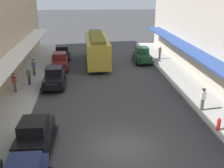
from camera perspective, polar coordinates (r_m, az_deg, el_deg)
name	(u,v)px	position (r m, az deg, el deg)	size (l,w,h in m)	color
ground_plane	(122,148)	(16.45, 1.97, -12.92)	(200.00, 200.00, 0.00)	#38383A
parked_car_0	(35,133)	(16.55, -15.47, -9.70)	(2.28, 4.31, 1.84)	black
parked_car_1	(60,61)	(31.53, -10.63, 4.62)	(2.19, 4.28, 1.84)	#591919
parked_car_2	(142,55)	(34.11, 6.18, 5.95)	(2.19, 4.28, 1.84)	#193D23
parked_car_3	(54,77)	(25.96, -11.73, 1.36)	(2.15, 4.27, 1.84)	black
parked_car_4	(62,52)	(35.76, -10.12, 6.39)	(2.27, 4.31, 1.84)	black
streetcar	(97,48)	(33.13, -3.11, 7.34)	(2.66, 9.64, 3.46)	gold
fire_hydrant	(219,124)	(19.05, 20.95, -7.60)	(0.24, 0.24, 0.82)	#B21E19
pedestrian_0	(203,99)	(21.38, 18.04, -2.96)	(0.36, 0.28, 1.67)	#4C4238
pedestrian_1	(14,83)	(25.19, -19.30, 0.26)	(0.36, 0.28, 1.67)	#4C4238
pedestrian_2	(29,76)	(26.73, -16.59, 1.57)	(0.36, 0.24, 1.64)	#2D2D33
pedestrian_4	(160,52)	(35.47, 9.74, 6.38)	(0.36, 0.24, 1.64)	#2D2D33
pedestrian_5	(34,67)	(29.47, -15.70, 3.33)	(0.36, 0.28, 1.67)	#4C4238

